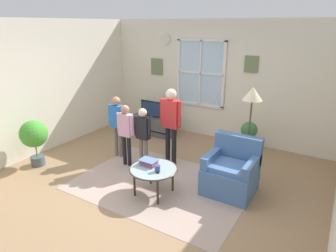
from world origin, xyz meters
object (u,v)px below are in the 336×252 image
book_stack (148,162)px  potted_plant_corner (34,136)px  coffee_table (154,170)px  remote_near_books (158,171)px  cup (157,168)px  person_blue_shirt (117,120)px  armchair (231,172)px  television (152,109)px  person_red_shirt (171,118)px  potted_plant_by_window (249,133)px  person_black_shirt (143,131)px  person_pink_shirt (126,128)px  floor_lamp (252,103)px  tv_stand (152,125)px

book_stack → potted_plant_corner: (-2.30, -0.38, 0.10)m
coffee_table → book_stack: book_stack is taller
remote_near_books → potted_plant_corner: 2.56m
cup → person_blue_shirt: 1.73m
armchair → potted_plant_corner: 3.59m
coffee_table → television: bearing=124.9°
person_red_shirt → person_blue_shirt: size_ratio=1.18×
coffee_table → person_blue_shirt: (-1.38, 0.78, 0.36)m
book_stack → potted_plant_by_window: bearing=68.2°
person_black_shirt → cup: bearing=-42.4°
person_blue_shirt → potted_plant_by_window: person_blue_shirt is taller
cup → remote_near_books: cup is taller
coffee_table → person_black_shirt: bearing=135.6°
potted_plant_corner → person_red_shirt: bearing=33.0°
book_stack → cup: cup is taller
coffee_table → cup: (0.11, -0.05, 0.08)m
book_stack → person_pink_shirt: size_ratio=0.23×
coffee_table → potted_plant_by_window: potted_plant_by_window is taller
potted_plant_by_window → floor_lamp: bearing=-74.9°
book_stack → potted_plant_corner: 2.33m
person_red_shirt → floor_lamp: 1.45m
tv_stand → person_pink_shirt: 1.85m
television → person_pink_shirt: size_ratio=0.50×
remote_near_books → potted_plant_corner: (-2.54, -0.28, 0.14)m
person_red_shirt → potted_plant_corner: person_red_shirt is taller
tv_stand → book_stack: (1.43, -2.18, 0.29)m
person_black_shirt → person_blue_shirt: bearing=169.7°
book_stack → potted_plant_corner: potted_plant_corner is taller
television → person_red_shirt: person_red_shirt is taller
television → armchair: bearing=-30.7°
person_blue_shirt → potted_plant_corner: 1.54m
person_blue_shirt → floor_lamp: floor_lamp is taller
person_black_shirt → floor_lamp: floor_lamp is taller
person_black_shirt → potted_plant_by_window: 2.23m
coffee_table → potted_plant_by_window: (0.78, 2.32, 0.01)m
television → person_pink_shirt: person_pink_shirt is taller
armchair → person_pink_shirt: person_pink_shirt is taller
television → coffee_table: (1.56, -2.23, -0.20)m
person_pink_shirt → potted_plant_corner: bearing=-148.6°
person_pink_shirt → cup: bearing=-29.2°
book_stack → potted_plant_by_window: size_ratio=0.41×
tv_stand → person_red_shirt: (1.24, -1.19, 0.71)m
remote_near_books → floor_lamp: floor_lamp is taller
coffee_table → floor_lamp: floor_lamp is taller
cup → person_black_shirt: bearing=137.6°
floor_lamp → person_red_shirt: bearing=-168.3°
tv_stand → floor_lamp: bearing=-19.1°
person_pink_shirt → potted_plant_by_window: person_pink_shirt is taller
armchair → tv_stand: bearing=149.2°
person_blue_shirt → potted_plant_corner: person_blue_shirt is taller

